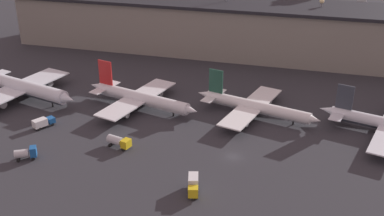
# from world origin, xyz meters

# --- Properties ---
(ground) EXTENTS (600.00, 600.00, 0.00)m
(ground) POSITION_xyz_m (0.00, 0.00, 0.00)
(ground) COLOR #2D2D33
(terminal_building) EXTENTS (206.76, 26.53, 20.38)m
(terminal_building) POSITION_xyz_m (0.00, 78.93, 10.24)
(terminal_building) COLOR gray
(terminal_building) RESTS_ON ground
(airplane_0) EXTENTS (41.48, 35.26, 12.26)m
(airplane_0) POSITION_xyz_m (-70.10, 17.50, 3.82)
(airplane_0) COLOR silver
(airplane_0) RESTS_ON ground
(airplane_1) EXTENTS (38.28, 32.47, 12.70)m
(airplane_1) POSITION_xyz_m (-32.44, 20.96, 3.14)
(airplane_1) COLOR silver
(airplane_1) RESTS_ON ground
(airplane_2) EXTENTS (37.82, 31.97, 11.89)m
(airplane_2) POSITION_xyz_m (1.59, 24.58, 2.89)
(airplane_2) COLOR white
(airplane_2) RESTS_ON ground
(service_vehicle_0) EXTENTS (3.62, 6.48, 3.63)m
(service_vehicle_0) POSITION_xyz_m (-5.61, -17.09, 2.00)
(service_vehicle_0) COLOR gold
(service_vehicle_0) RESTS_ON ground
(service_vehicle_1) EXTENTS (4.98, 6.38, 2.75)m
(service_vehicle_1) POSITION_xyz_m (-53.91, 1.67, 1.58)
(service_vehicle_1) COLOR #195199
(service_vehicle_1) RESTS_ON ground
(service_vehicle_3) EXTENTS (6.83, 3.89, 2.93)m
(service_vehicle_3) POSITION_xyz_m (-29.22, -3.06, 1.72)
(service_vehicle_3) COLOR gold
(service_vehicle_3) RESTS_ON ground
(service_vehicle_4) EXTENTS (5.60, 4.40, 3.19)m
(service_vehicle_4) POSITION_xyz_m (-48.85, -14.51, 1.71)
(service_vehicle_4) COLOR #195199
(service_vehicle_4) RESTS_ON ground
(lamp_post_0) EXTENTS (1.80, 1.80, 20.51)m
(lamp_post_0) POSITION_xyz_m (-64.30, 79.21, 13.39)
(lamp_post_0) COLOR slate
(lamp_post_0) RESTS_ON ground
(lamp_post_1) EXTENTS (1.80, 1.80, 27.97)m
(lamp_post_1) POSITION_xyz_m (-18.70, 79.21, 17.53)
(lamp_post_1) COLOR slate
(lamp_post_1) RESTS_ON ground
(lamp_post_2) EXTENTS (1.80, 1.80, 23.42)m
(lamp_post_2) POSITION_xyz_m (16.81, 79.21, 15.03)
(lamp_post_2) COLOR slate
(lamp_post_2) RESTS_ON ground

